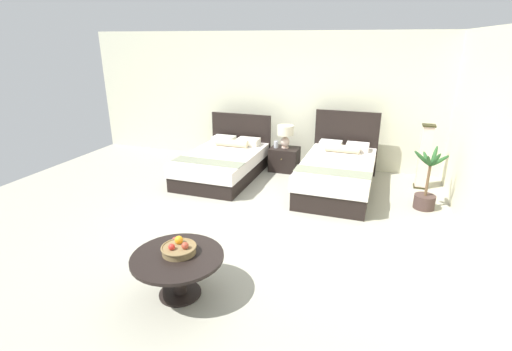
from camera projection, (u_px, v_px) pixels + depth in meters
ground_plane at (247, 221)px, 5.75m from camera, size 9.69×9.74×0.02m
wall_back at (297, 100)px, 8.01m from camera, size 9.69×0.12×2.75m
wall_side_right at (487, 143)px, 4.71m from camera, size 0.12×5.34×2.75m
bed_near_window at (224, 163)px, 7.48m from camera, size 1.34×2.11×1.09m
bed_near_corner at (337, 173)px, 6.79m from camera, size 1.25×2.20×1.27m
nightstand at (284, 159)px, 7.86m from camera, size 0.58×0.49×0.48m
table_lamp at (285, 133)px, 7.69m from camera, size 0.33×0.33×0.47m
vase at (276, 144)px, 7.77m from camera, size 0.09×0.09×0.14m
coffee_table at (178, 265)px, 3.97m from camera, size 0.97×0.97×0.48m
fruit_bowl at (179, 249)px, 3.97m from camera, size 0.37×0.37×0.16m
loose_apple at (175, 240)px, 4.17m from camera, size 0.07×0.07×0.07m
floor_lamp_corner at (424, 157)px, 6.84m from camera, size 0.22×0.22×1.18m
potted_palm at (426, 192)px, 6.07m from camera, size 0.55×0.55×1.01m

